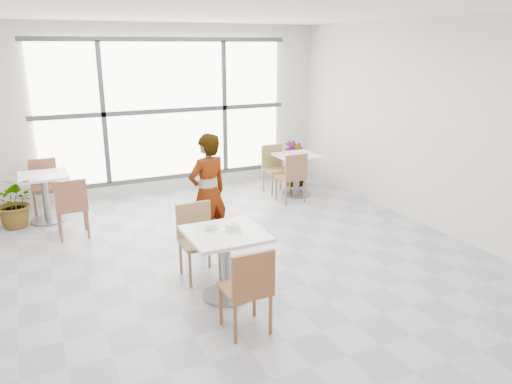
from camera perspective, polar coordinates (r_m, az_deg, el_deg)
name	(u,v)px	position (r m, az deg, el deg)	size (l,w,h in m)	color
floor	(246,261)	(6.29, -1.18, -8.03)	(7.00, 7.00, 0.00)	#9E9EA5
ceiling	(244,10)	(5.72, -1.37, 20.39)	(7.00, 7.00, 0.00)	white
wall_back	(166,110)	(9.09, -10.44, 9.31)	(6.00, 6.00, 0.00)	silver
wall_front	(499,255)	(3.11, 26.33, -6.60)	(6.00, 6.00, 0.00)	silver
wall_right	(436,127)	(7.54, 20.20, 7.07)	(7.00, 7.00, 0.00)	silver
window	(167,111)	(9.03, -10.33, 9.27)	(4.60, 0.07, 2.52)	white
main_table	(226,252)	(5.26, -3.53, -6.96)	(0.80, 0.80, 0.75)	white
chair_near	(249,286)	(4.62, -0.86, -10.83)	(0.42, 0.42, 0.87)	brown
chair_far	(197,235)	(5.80, -6.88, -4.98)	(0.42, 0.42, 0.87)	#98734B
oatmeal_bowl	(233,227)	(5.19, -2.70, -4.07)	(0.21, 0.21, 0.09)	white
coffee_cup	(210,228)	(5.22, -5.34, -4.15)	(0.16, 0.13, 0.07)	silver
person	(208,193)	(6.42, -5.59, -0.10)	(0.57, 0.38, 1.57)	black
bg_table_left	(45,191)	(8.17, -23.29, 0.10)	(0.70, 0.70, 0.75)	white
bg_table_right	(297,169)	(8.88, 4.76, 2.69)	(0.70, 0.70, 0.75)	white
bg_chair_left_near	(71,204)	(7.31, -20.63, -1.33)	(0.42, 0.42, 0.87)	brown
bg_chair_left_far	(44,182)	(8.63, -23.34, 1.03)	(0.42, 0.42, 0.87)	brown
bg_chair_right_near	(293,175)	(8.43, 4.30, 2.03)	(0.42, 0.42, 0.87)	brown
bg_chair_right_far	(274,165)	(9.05, 2.16, 3.11)	(0.42, 0.42, 0.87)	olive
plant_left	(15,202)	(8.14, -26.15, -1.01)	(0.71, 0.61, 0.79)	#3C7739
plant_right	(294,164)	(9.51, 4.48, 3.29)	(0.48, 0.48, 0.86)	#488D41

